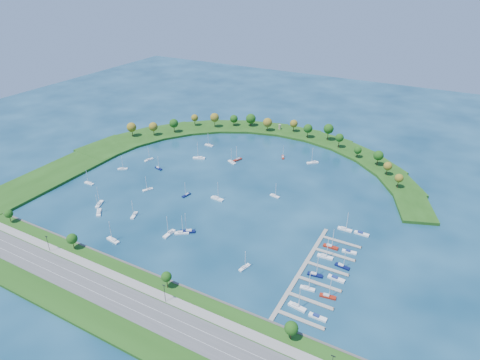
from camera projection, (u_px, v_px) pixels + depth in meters
The scene contains 40 objects.
ground at pixel (231, 186), 293.72m from camera, with size 700.00×700.00×0.00m, color #07283F.
south_shoreline at pixel (107, 291), 197.89m from camera, with size 420.00×43.10×11.60m.
breakwater at pixel (212, 149), 350.50m from camera, with size 286.74×247.64×2.00m.
breakwater_trees at pixel (256, 128), 367.45m from camera, with size 239.17×89.29×15.48m.
harbor_tower at pixel (280, 127), 388.26m from camera, with size 2.60×2.60×4.67m.
dock_system at pixel (315, 273), 210.41m from camera, with size 24.28×82.00×1.60m.
moored_boat_0 at pixel (232, 162), 327.78m from camera, with size 8.61×5.71×12.35m.
moored_boat_1 at pixel (237, 159), 331.85m from camera, with size 5.18×8.77×12.46m.
moored_boat_2 at pixel (199, 158), 334.53m from camera, with size 10.24×6.40×14.60m.
moored_boat_3 at pixel (186, 195), 281.19m from camera, with size 3.28×7.43×10.56m.
moored_boat_4 at pixel (158, 168), 318.06m from camera, with size 7.63×3.99×10.80m.
moored_boat_5 at pixel (113, 240), 234.96m from camera, with size 9.30×3.83×13.27m.
moored_boat_6 at pixel (245, 267), 213.99m from camera, with size 3.93×7.60×10.76m.
moored_boat_7 at pixel (148, 189), 288.00m from camera, with size 5.44×7.64×11.09m.
moored_boat_8 at pixel (313, 162), 326.79m from camera, with size 8.86×8.33×13.98m.
moored_boat_9 at pixel (134, 215), 258.53m from camera, with size 5.02×8.32×11.83m.
moored_boat_10 at pixel (149, 159), 331.76m from camera, with size 4.23×8.08×11.44m.
moored_boat_11 at pixel (122, 168), 317.20m from camera, with size 7.32×5.99×10.97m.
moored_boat_12 at pixel (275, 196), 280.15m from camera, with size 7.38×3.31×10.49m.
moored_boat_13 at pixel (188, 231), 242.80m from camera, with size 9.27×6.72×13.50m.
moored_boat_14 at pixel (217, 198), 276.70m from camera, with size 9.50×3.27×13.73m.
moored_boat_15 at pixel (169, 233), 240.73m from camera, with size 2.87×9.20×13.40m.
moored_boat_16 at pixel (182, 232), 241.47m from camera, with size 8.40×6.73×12.52m.
moored_boat_17 at pixel (89, 183), 296.31m from camera, with size 7.83×2.28×11.47m.
moored_boat_18 at pixel (209, 145), 358.45m from camera, with size 8.11×2.58×11.79m.
moored_boat_19 at pixel (283, 157), 336.56m from camera, with size 4.80×7.37×10.55m.
moored_boat_20 at pixel (99, 212), 261.14m from camera, with size 8.02×8.49×13.42m.
moored_boat_21 at pixel (99, 204), 270.32m from camera, with size 6.07×9.36×13.40m.
docked_boat_0 at pixel (297, 306), 189.36m from camera, with size 9.05×3.57×12.95m.
docked_boat_1 at pixel (317, 317), 184.04m from camera, with size 8.42×2.44×1.71m.
docked_boat_2 at pixel (307, 288), 200.26m from camera, with size 7.59×2.82×10.90m.
docked_boat_3 at pixel (328, 296), 195.40m from camera, with size 8.17×3.34×11.66m.
docked_boat_4 at pixel (315, 274), 209.00m from camera, with size 8.20×3.25×11.72m.
docked_boat_5 at pixel (336, 278), 206.52m from camera, with size 8.94×3.03×1.80m.
docked_boat_6 at pixel (325, 256), 221.84m from camera, with size 8.71×2.89×12.62m.
docked_boat_7 at pixel (342, 266), 214.86m from camera, with size 8.15×3.18×11.67m.
docked_boat_8 at pixel (331, 246), 229.68m from camera, with size 8.54×2.40×12.54m.
docked_boat_9 at pixel (349, 252), 225.85m from camera, with size 8.16×3.30×1.62m.
docked_boat_10 at pixel (345, 229), 244.78m from camera, with size 8.53×2.39×12.54m.
docked_boat_11 at pixel (361, 234), 240.96m from camera, with size 8.78×2.71×1.78m.
Camera 1 is at (128.26, -222.81, 142.27)m, focal length 30.34 mm.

